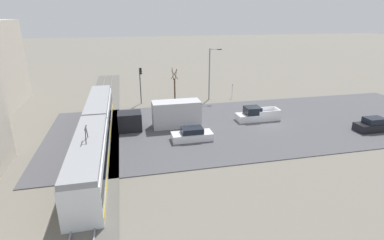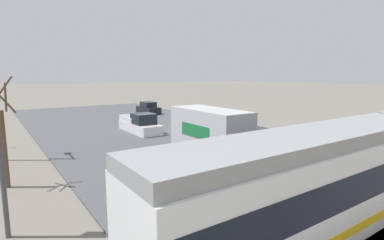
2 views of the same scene
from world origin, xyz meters
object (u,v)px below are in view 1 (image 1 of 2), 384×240
(pickup_truck, at_px, (257,115))
(no_parking_sign, at_px, (232,89))
(traffic_light_pole, at_px, (141,81))
(street_lamp_near_crossing, at_px, (211,71))
(box_truck, at_px, (165,116))
(sedan_car_1, at_px, (192,135))
(sedan_car_0, at_px, (373,125))
(street_tree, at_px, (175,87))
(light_rail_tram, at_px, (96,131))

(pickup_truck, relative_size, no_parking_sign, 2.40)
(traffic_light_pole, xyz_separation_m, street_lamp_near_crossing, (-0.19, -10.89, 1.14))
(box_truck, bearing_deg, sedan_car_1, -153.78)
(pickup_truck, distance_m, sedan_car_0, 13.38)
(sedan_car_1, bearing_deg, traffic_light_pole, -164.59)
(traffic_light_pole, relative_size, street_lamp_near_crossing, 0.68)
(street_tree, distance_m, street_lamp_near_crossing, 6.19)
(traffic_light_pole, bearing_deg, no_parking_sign, -90.40)
(pickup_truck, distance_m, sedan_car_1, 10.60)
(street_tree, xyz_separation_m, no_parking_sign, (0.16, -9.52, -0.99))
(light_rail_tram, height_order, sedan_car_0, light_rail_tram)
(pickup_truck, bearing_deg, sedan_car_1, 114.93)
(street_lamp_near_crossing, bearing_deg, sedan_car_0, -140.09)
(light_rail_tram, bearing_deg, pickup_truck, -78.60)
(light_rail_tram, height_order, traffic_light_pole, traffic_light_pole)
(light_rail_tram, xyz_separation_m, pickup_truck, (3.94, -19.56, -1.00))
(pickup_truck, bearing_deg, box_truck, 89.65)
(street_lamp_near_crossing, bearing_deg, sedan_car_1, 157.13)
(sedan_car_1, distance_m, no_parking_sign, 18.75)
(sedan_car_1, xyz_separation_m, no_parking_sign, (15.64, -10.31, 0.76))
(street_tree, relative_size, street_lamp_near_crossing, 0.65)
(sedan_car_0, relative_size, street_tree, 0.80)
(traffic_light_pole, xyz_separation_m, no_parking_sign, (-0.10, -14.65, -2.10))
(street_tree, bearing_deg, sedan_car_1, 177.06)
(box_truck, height_order, street_tree, street_tree)
(light_rail_tram, bearing_deg, box_truck, -62.50)
(sedan_car_1, distance_m, traffic_light_pole, 16.58)
(box_truck, distance_m, sedan_car_0, 24.45)
(box_truck, relative_size, street_tree, 1.85)
(light_rail_tram, xyz_separation_m, street_lamp_near_crossing, (15.02, -16.51, 2.90))
(sedan_car_1, height_order, street_tree, street_tree)
(pickup_truck, bearing_deg, sedan_car_0, -119.24)
(box_truck, height_order, pickup_truck, box_truck)
(no_parking_sign, bearing_deg, pickup_truck, 176.41)
(light_rail_tram, relative_size, street_tree, 5.00)
(traffic_light_pole, bearing_deg, sedan_car_0, -124.80)
(box_truck, distance_m, street_tree, 11.38)
(pickup_truck, distance_m, no_parking_sign, 11.21)
(light_rail_tram, bearing_deg, sedan_car_1, -93.02)
(sedan_car_0, height_order, no_parking_sign, no_parking_sign)
(box_truck, distance_m, street_lamp_near_crossing, 14.43)
(street_tree, height_order, no_parking_sign, street_tree)
(box_truck, xyz_separation_m, traffic_light_pole, (11.20, 2.10, 2.00))
(box_truck, xyz_separation_m, street_lamp_near_crossing, (11.00, -8.79, 3.14))
(light_rail_tram, relative_size, traffic_light_pole, 4.84)
(box_truck, xyz_separation_m, street_tree, (10.93, -3.03, 0.88))
(sedan_car_1, height_order, street_lamp_near_crossing, street_lamp_near_crossing)
(light_rail_tram, bearing_deg, sedan_car_0, -94.75)
(pickup_truck, bearing_deg, street_lamp_near_crossing, 15.42)
(light_rail_tram, distance_m, street_tree, 18.42)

